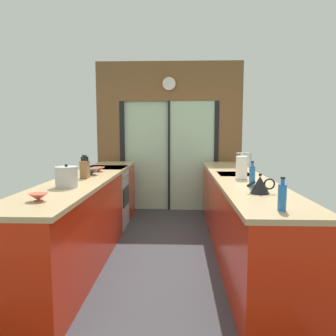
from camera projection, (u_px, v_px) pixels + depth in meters
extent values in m
cube|color=#38383D|center=(165.00, 242.00, 4.29)|extent=(5.04, 7.60, 0.02)
cube|color=brown|center=(169.00, 81.00, 5.81)|extent=(2.64, 0.08, 0.70)
cube|color=#B2D1AD|center=(147.00, 156.00, 6.00)|extent=(0.80, 0.02, 2.00)
cube|color=#B2D1AD|center=(192.00, 156.00, 5.93)|extent=(0.80, 0.02, 2.00)
cube|color=black|center=(123.00, 156.00, 6.00)|extent=(0.08, 0.10, 2.00)
cube|color=black|center=(216.00, 156.00, 5.93)|extent=(0.08, 0.10, 2.00)
cube|color=black|center=(169.00, 156.00, 5.97)|extent=(0.04, 0.10, 2.00)
cube|color=brown|center=(109.00, 156.00, 6.01)|extent=(0.42, 0.08, 2.00)
cube|color=brown|center=(230.00, 156.00, 5.93)|extent=(0.42, 0.08, 2.00)
cylinder|color=white|center=(169.00, 84.00, 5.76)|extent=(0.23, 0.03, 0.23)
torus|color=#DB4C23|center=(169.00, 84.00, 5.76)|extent=(0.25, 0.02, 0.25)
cube|color=red|center=(73.00, 230.00, 3.36)|extent=(0.58, 2.55, 0.88)
cube|color=red|center=(115.00, 191.00, 5.54)|extent=(0.58, 0.65, 0.88)
cube|color=tan|center=(88.00, 177.00, 3.92)|extent=(0.62, 3.80, 0.04)
cube|color=red|center=(239.00, 216.00, 3.91)|extent=(0.58, 3.80, 0.88)
cube|color=tan|center=(239.00, 178.00, 3.86)|extent=(0.62, 3.80, 0.04)
cube|color=#B7BABC|center=(234.00, 176.00, 4.11)|extent=(0.40, 0.48, 0.05)
cylinder|color=#B7BABC|center=(251.00, 163.00, 4.08)|extent=(0.02, 0.02, 0.27)
cylinder|color=#B7BABC|center=(244.00, 153.00, 4.07)|extent=(0.18, 0.02, 0.02)
cube|color=#B7BABC|center=(107.00, 199.00, 4.92)|extent=(0.58, 0.60, 0.88)
cube|color=black|center=(126.00, 196.00, 4.90)|extent=(0.01, 0.48, 0.28)
cube|color=black|center=(106.00, 168.00, 4.87)|extent=(0.58, 0.60, 0.03)
cylinder|color=#B7BABC|center=(124.00, 177.00, 4.69)|extent=(0.02, 0.04, 0.04)
cylinder|color=#B7BABC|center=(126.00, 175.00, 4.87)|extent=(0.02, 0.04, 0.04)
cylinder|color=#B7BABC|center=(128.00, 174.00, 5.05)|extent=(0.02, 0.04, 0.04)
cylinder|color=#BC4C38|center=(39.00, 201.00, 2.49)|extent=(0.07, 0.07, 0.01)
cone|color=#BC4C38|center=(38.00, 197.00, 2.49)|extent=(0.15, 0.15, 0.05)
cylinder|color=#514C47|center=(91.00, 175.00, 3.99)|extent=(0.09, 0.09, 0.01)
cone|color=#514C47|center=(91.00, 171.00, 3.98)|extent=(0.21, 0.21, 0.08)
cylinder|color=#BC4C38|center=(98.00, 171.00, 4.33)|extent=(0.08, 0.08, 0.01)
cone|color=#BC4C38|center=(98.00, 169.00, 4.32)|extent=(0.17, 0.17, 0.05)
cube|color=brown|center=(85.00, 170.00, 3.71)|extent=(0.08, 0.14, 0.20)
cylinder|color=black|center=(81.00, 159.00, 3.69)|extent=(0.02, 0.02, 0.06)
cylinder|color=black|center=(83.00, 158.00, 3.69)|extent=(0.02, 0.02, 0.08)
cylinder|color=black|center=(85.00, 158.00, 3.69)|extent=(0.02, 0.02, 0.08)
cylinder|color=black|center=(86.00, 159.00, 3.69)|extent=(0.02, 0.02, 0.08)
cylinder|color=black|center=(88.00, 159.00, 3.69)|extent=(0.02, 0.02, 0.06)
cylinder|color=#B7BABC|center=(67.00, 178.00, 3.11)|extent=(0.21, 0.21, 0.19)
cylinder|color=#B7BABC|center=(66.00, 167.00, 3.10)|extent=(0.22, 0.22, 0.01)
sphere|color=black|center=(66.00, 166.00, 3.10)|extent=(0.03, 0.03, 0.03)
cone|color=black|center=(260.00, 185.00, 2.80)|extent=(0.17, 0.17, 0.15)
sphere|color=black|center=(260.00, 175.00, 2.79)|extent=(0.03, 0.03, 0.03)
cylinder|color=black|center=(251.00, 184.00, 2.80)|extent=(0.08, 0.02, 0.07)
torus|color=black|center=(269.00, 184.00, 2.79)|extent=(0.10, 0.01, 0.10)
cylinder|color=#286BB7|center=(282.00, 198.00, 2.19)|extent=(0.06, 0.06, 0.18)
cylinder|color=#286BB7|center=(283.00, 182.00, 2.18)|extent=(0.03, 0.03, 0.04)
cylinder|color=black|center=(283.00, 178.00, 2.17)|extent=(0.03, 0.03, 0.01)
cylinder|color=#286BB7|center=(252.00, 177.00, 3.10)|extent=(0.06, 0.06, 0.20)
cylinder|color=#286BB7|center=(252.00, 164.00, 3.09)|extent=(0.03, 0.03, 0.04)
cylinder|color=black|center=(253.00, 162.00, 3.08)|extent=(0.03, 0.03, 0.01)
cylinder|color=#B7BABC|center=(241.00, 179.00, 3.64)|extent=(0.15, 0.15, 0.01)
cylinder|color=white|center=(242.00, 167.00, 3.63)|extent=(0.13, 0.13, 0.25)
sphere|color=#B7BABC|center=(242.00, 155.00, 3.61)|extent=(0.03, 0.03, 0.03)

